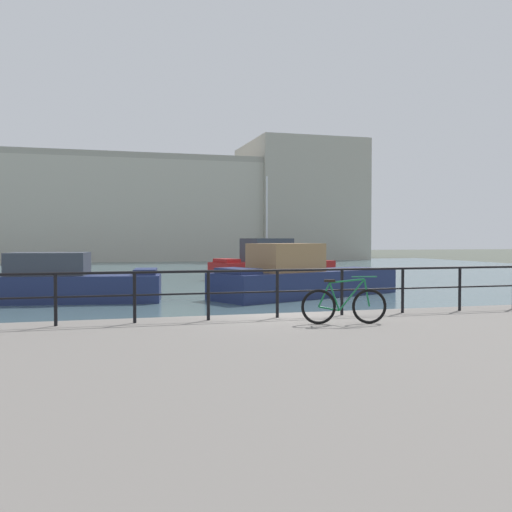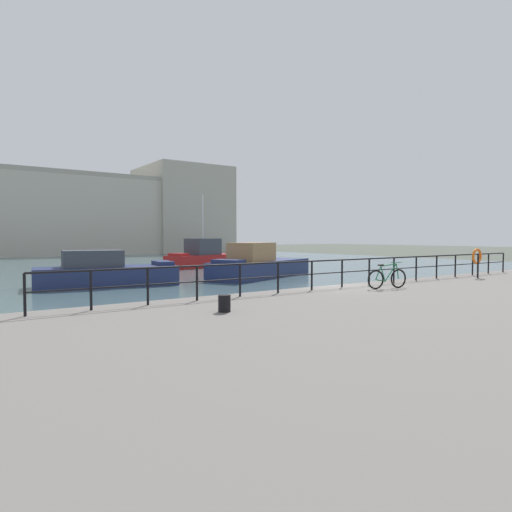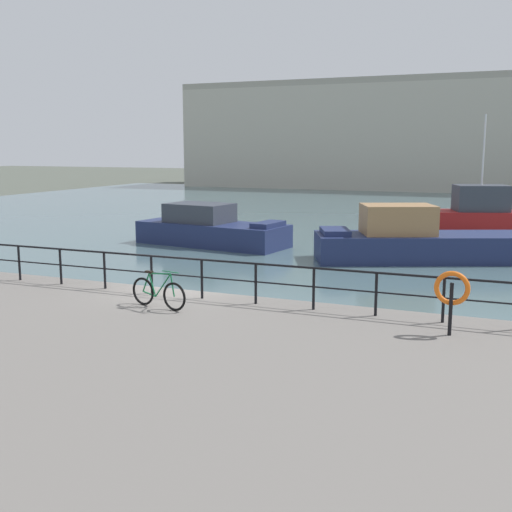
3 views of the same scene
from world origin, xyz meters
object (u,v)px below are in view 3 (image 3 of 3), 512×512
Objects in this scene: parked_bicycle at (158,293)px; life_ring_stand at (452,290)px; harbor_building at (489,134)px; moored_cabin_cruiser at (486,214)px; moored_harbor_tender at (210,229)px; moored_green_narrowboat at (419,241)px.

parked_bicycle is 1.25× the size of life_ring_stand.
moored_cabin_cruiser is (1.60, -38.47, -5.50)m from harbor_building.
parked_bicycle is 7.04m from life_ring_stand.
harbor_building is at bearing 91.70° from life_ring_stand.
moored_green_narrowboat is at bearing 4.95° from moored_harbor_tender.
moored_cabin_cruiser is 12.23m from moored_green_narrowboat.
moored_green_narrowboat reaches higher than life_ring_stand.
parked_bicycle is at bearing -176.74° from life_ring_stand.
moored_green_narrowboat is 7.08× the size of life_ring_stand.
harbor_building reaches higher than life_ring_stand.
moored_green_narrowboat is (-0.66, -50.49, -5.61)m from harbor_building.
moored_cabin_cruiser is at bearing 50.19° from moored_harbor_tender.
harbor_building is 7.50× the size of moored_harbor_tender.
moored_cabin_cruiser is at bearing 87.62° from parked_bicycle.
moored_harbor_tender is 5.78× the size of life_ring_stand.
parked_bicycle is (-5.08, -64.97, -5.16)m from harbor_building.
moored_harbor_tender is at bearing 131.57° from life_ring_stand.
harbor_building is 38.89m from moored_cabin_cruiser.
moored_harbor_tender is at bearing 123.56° from parked_bicycle.
harbor_building is 6.12× the size of moored_green_narrowboat.
moored_harbor_tender is at bearing 23.96° from moored_cabin_cruiser.
life_ring_stand is (0.32, -26.11, 0.93)m from moored_cabin_cruiser.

